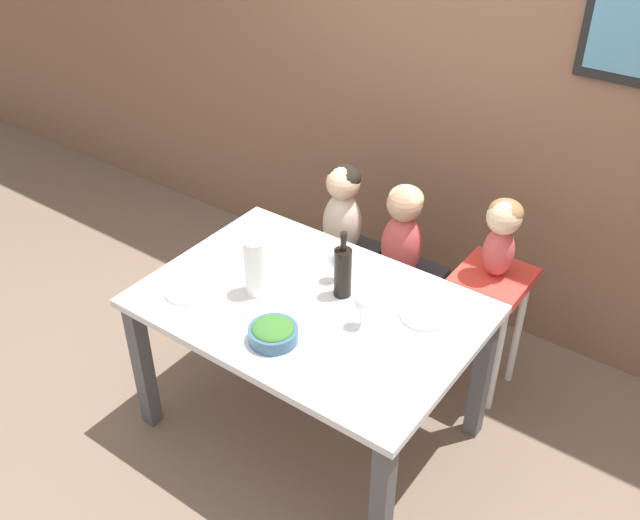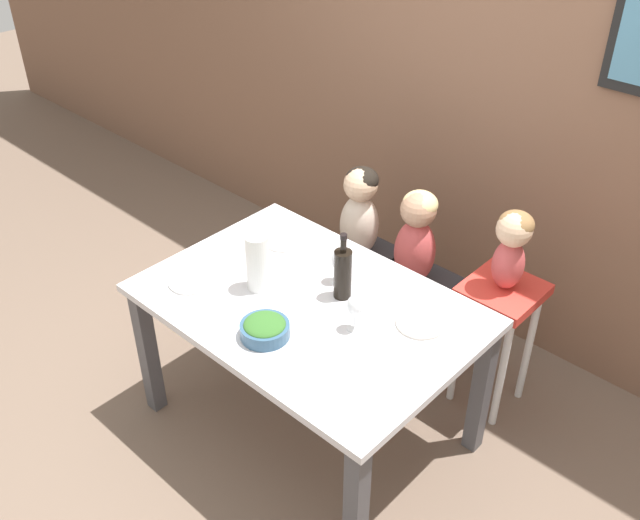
{
  "view_description": "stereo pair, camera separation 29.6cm",
  "coord_description": "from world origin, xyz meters",
  "px_view_note": "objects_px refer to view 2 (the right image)",
  "views": [
    {
      "loc": [
        1.43,
        -1.9,
        2.61
      ],
      "look_at": [
        0.0,
        0.07,
        0.93
      ],
      "focal_mm": 40.0,
      "sensor_mm": 36.0,
      "label": 1
    },
    {
      "loc": [
        1.66,
        -1.71,
        2.61
      ],
      "look_at": [
        0.0,
        0.07,
        0.93
      ],
      "focal_mm": 40.0,
      "sensor_mm": 36.0,
      "label": 2
    }
  ],
  "objects_px": {
    "person_baby_right": "(512,244)",
    "salad_bowl_large": "(265,328)",
    "dinner_plate_back_right": "(420,323)",
    "wine_bottle": "(343,273)",
    "paper_towel_roll": "(258,262)",
    "wine_glass_near": "(355,306)",
    "person_child_left": "(360,210)",
    "wine_glass_far": "(338,260)",
    "dinner_plate_front_left": "(192,281)",
    "chair_far_center": "(411,293)",
    "person_child_center": "(416,235)",
    "chair_far_left": "(358,265)",
    "chair_right_highchair": "(499,313)",
    "dinner_plate_back_left": "(285,240)"
  },
  "relations": [
    {
      "from": "paper_towel_roll",
      "to": "dinner_plate_front_left",
      "type": "relative_size",
      "value": 1.31
    },
    {
      "from": "chair_right_highchair",
      "to": "wine_glass_far",
      "type": "height_order",
      "value": "wine_glass_far"
    },
    {
      "from": "dinner_plate_back_right",
      "to": "dinner_plate_back_left",
      "type": "bearing_deg",
      "value": 175.98
    },
    {
      "from": "wine_glass_near",
      "to": "person_child_left",
      "type": "bearing_deg",
      "value": 128.91
    },
    {
      "from": "chair_far_left",
      "to": "person_baby_right",
      "type": "height_order",
      "value": "person_baby_right"
    },
    {
      "from": "wine_bottle",
      "to": "wine_glass_far",
      "type": "xyz_separation_m",
      "value": [
        -0.09,
        0.07,
        -0.01
      ]
    },
    {
      "from": "person_child_left",
      "to": "dinner_plate_back_right",
      "type": "relative_size",
      "value": 2.49
    },
    {
      "from": "paper_towel_roll",
      "to": "wine_glass_far",
      "type": "relative_size",
      "value": 1.61
    },
    {
      "from": "person_child_left",
      "to": "salad_bowl_large",
      "type": "height_order",
      "value": "person_child_left"
    },
    {
      "from": "chair_far_center",
      "to": "dinner_plate_front_left",
      "type": "xyz_separation_m",
      "value": [
        -0.5,
        -0.98,
        0.35
      ]
    },
    {
      "from": "person_child_center",
      "to": "paper_towel_roll",
      "type": "xyz_separation_m",
      "value": [
        -0.25,
        -0.8,
        0.13
      ]
    },
    {
      "from": "chair_right_highchair",
      "to": "wine_glass_near",
      "type": "xyz_separation_m",
      "value": [
        -0.26,
        -0.73,
        0.32
      ]
    },
    {
      "from": "wine_bottle",
      "to": "person_child_center",
      "type": "bearing_deg",
      "value": 95.1
    },
    {
      "from": "person_child_left",
      "to": "paper_towel_roll",
      "type": "distance_m",
      "value": 0.82
    },
    {
      "from": "dinner_plate_front_left",
      "to": "dinner_plate_back_right",
      "type": "relative_size",
      "value": 1.0
    },
    {
      "from": "chair_far_center",
      "to": "person_baby_right",
      "type": "relative_size",
      "value": 1.25
    },
    {
      "from": "person_baby_right",
      "to": "salad_bowl_large",
      "type": "distance_m",
      "value": 1.13
    },
    {
      "from": "chair_far_center",
      "to": "person_baby_right",
      "type": "distance_m",
      "value": 0.72
    },
    {
      "from": "person_child_center",
      "to": "person_baby_right",
      "type": "relative_size",
      "value": 1.31
    },
    {
      "from": "chair_right_highchair",
      "to": "wine_glass_near",
      "type": "bearing_deg",
      "value": -109.69
    },
    {
      "from": "chair_right_highchair",
      "to": "wine_bottle",
      "type": "bearing_deg",
      "value": -126.19
    },
    {
      "from": "dinner_plate_back_right",
      "to": "salad_bowl_large",
      "type": "bearing_deg",
      "value": -130.73
    },
    {
      "from": "wine_glass_near",
      "to": "person_child_center",
      "type": "bearing_deg",
      "value": 107.67
    },
    {
      "from": "dinner_plate_front_left",
      "to": "wine_glass_far",
      "type": "bearing_deg",
      "value": 43.69
    },
    {
      "from": "salad_bowl_large",
      "to": "dinner_plate_front_left",
      "type": "xyz_separation_m",
      "value": [
        -0.5,
        0.03,
        -0.03
      ]
    },
    {
      "from": "paper_towel_roll",
      "to": "chair_far_center",
      "type": "bearing_deg",
      "value": 72.54
    },
    {
      "from": "dinner_plate_back_right",
      "to": "wine_glass_far",
      "type": "bearing_deg",
      "value": -179.18
    },
    {
      "from": "chair_right_highchair",
      "to": "dinner_plate_back_left",
      "type": "relative_size",
      "value": 3.41
    },
    {
      "from": "person_child_center",
      "to": "wine_glass_near",
      "type": "bearing_deg",
      "value": -72.33
    },
    {
      "from": "chair_far_center",
      "to": "person_child_left",
      "type": "xyz_separation_m",
      "value": [
        -0.36,
        0.0,
        0.35
      ]
    },
    {
      "from": "person_child_left",
      "to": "wine_glass_near",
      "type": "xyz_separation_m",
      "value": [
        0.59,
        -0.73,
        0.11
      ]
    },
    {
      "from": "salad_bowl_large",
      "to": "dinner_plate_back_right",
      "type": "distance_m",
      "value": 0.63
    },
    {
      "from": "chair_right_highchair",
      "to": "wine_glass_far",
      "type": "xyz_separation_m",
      "value": [
        -0.53,
        -0.54,
        0.32
      ]
    },
    {
      "from": "person_baby_right",
      "to": "dinner_plate_back_right",
      "type": "bearing_deg",
      "value": -98.57
    },
    {
      "from": "person_child_center",
      "to": "dinner_plate_back_right",
      "type": "relative_size",
      "value": 2.49
    },
    {
      "from": "wine_glass_near",
      "to": "dinner_plate_front_left",
      "type": "xyz_separation_m",
      "value": [
        -0.73,
        -0.25,
        -0.11
      ]
    },
    {
      "from": "person_baby_right",
      "to": "wine_bottle",
      "type": "bearing_deg",
      "value": -126.1
    },
    {
      "from": "chair_right_highchair",
      "to": "wine_glass_far",
      "type": "relative_size",
      "value": 4.19
    },
    {
      "from": "wine_glass_near",
      "to": "dinner_plate_back_right",
      "type": "xyz_separation_m",
      "value": [
        0.18,
        0.2,
        -0.11
      ]
    },
    {
      "from": "chair_right_highchair",
      "to": "dinner_plate_back_left",
      "type": "xyz_separation_m",
      "value": [
        -0.93,
        -0.47,
        0.22
      ]
    },
    {
      "from": "chair_far_center",
      "to": "person_child_left",
      "type": "bearing_deg",
      "value": 179.75
    },
    {
      "from": "paper_towel_roll",
      "to": "salad_bowl_large",
      "type": "xyz_separation_m",
      "value": [
        0.26,
        -0.21,
        -0.09
      ]
    },
    {
      "from": "wine_glass_far",
      "to": "dinner_plate_front_left",
      "type": "distance_m",
      "value": 0.65
    },
    {
      "from": "chair_far_center",
      "to": "person_child_center",
      "type": "distance_m",
      "value": 0.35
    },
    {
      "from": "wine_glass_near",
      "to": "wine_bottle",
      "type": "bearing_deg",
      "value": 144.46
    },
    {
      "from": "chair_right_highchair",
      "to": "salad_bowl_large",
      "type": "relative_size",
      "value": 3.47
    },
    {
      "from": "chair_far_left",
      "to": "person_baby_right",
      "type": "relative_size",
      "value": 1.25
    },
    {
      "from": "chair_far_center",
      "to": "person_child_left",
      "type": "relative_size",
      "value": 0.95
    },
    {
      "from": "salad_bowl_large",
      "to": "person_baby_right",
      "type": "bearing_deg",
      "value": 64.05
    },
    {
      "from": "person_child_center",
      "to": "person_baby_right",
      "type": "distance_m",
      "value": 0.52
    }
  ]
}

